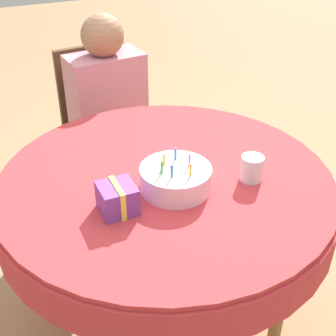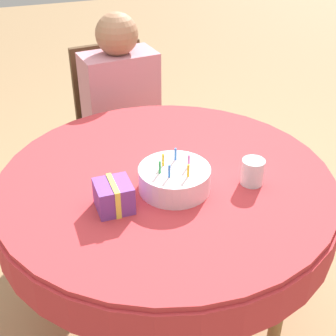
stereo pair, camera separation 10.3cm
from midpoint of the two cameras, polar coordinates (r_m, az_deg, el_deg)
name	(u,v)px [view 2 (the right image)]	position (r m, az deg, el deg)	size (l,w,h in m)	color
ground_plane	(166,318)	(2.14, 1.24, -17.85)	(12.00, 12.00, 0.00)	#A37F56
dining_table	(166,196)	(1.69, 1.50, -3.48)	(1.20, 1.20, 0.74)	#BC3338
chair	(117,124)	(2.57, -5.04, 5.31)	(0.47, 0.47, 0.89)	#4C331E
person	(122,100)	(2.41, -4.40, 8.25)	(0.39, 0.33, 1.10)	#9E7051
birthday_cake	(174,179)	(1.55, 2.58, -1.37)	(0.24, 0.24, 0.12)	silver
drinking_glass	(253,172)	(1.61, 12.08, -0.49)	(0.08, 0.08, 0.09)	silver
gift_box	(114,196)	(1.46, -4.64, -3.48)	(0.11, 0.12, 0.10)	#753D99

